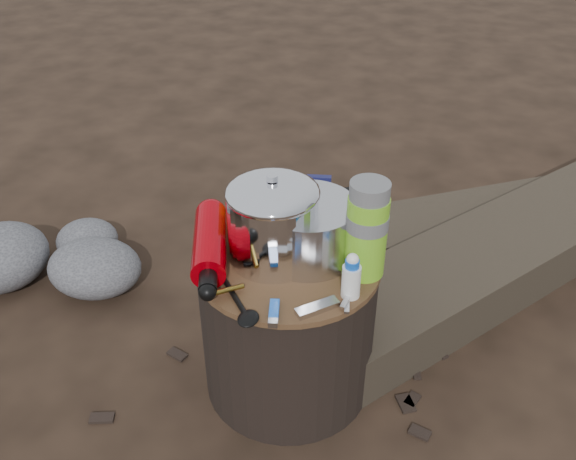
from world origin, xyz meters
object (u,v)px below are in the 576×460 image
(log_main, at_px, (526,242))
(fuel_bottle, at_px, (210,243))
(travel_mug, at_px, (352,217))
(camping_pot, at_px, (273,220))
(stump, at_px, (288,324))
(thermos, at_px, (367,230))

(log_main, relative_size, fuel_bottle, 5.87)
(fuel_bottle, bearing_deg, travel_mug, 9.45)
(camping_pot, xyz_separation_m, travel_mug, (0.16, 0.13, -0.05))
(log_main, height_order, camping_pot, camping_pot)
(travel_mug, bearing_deg, log_main, 49.36)
(stump, distance_m, thermos, 0.36)
(log_main, bearing_deg, travel_mug, -91.80)
(stump, relative_size, travel_mug, 3.70)
(camping_pot, relative_size, thermos, 0.91)
(camping_pot, bearing_deg, travel_mug, 39.05)
(fuel_bottle, height_order, travel_mug, travel_mug)
(stump, xyz_separation_m, thermos, (0.17, 0.01, 0.31))
(camping_pot, relative_size, travel_mug, 1.79)
(stump, relative_size, thermos, 1.88)
(stump, distance_m, log_main, 0.94)
(fuel_bottle, height_order, thermos, thermos)
(stump, bearing_deg, travel_mug, 48.07)
(stump, xyz_separation_m, travel_mug, (0.12, 0.14, 0.25))
(log_main, height_order, travel_mug, travel_mug)
(thermos, bearing_deg, camping_pot, -179.71)
(fuel_bottle, distance_m, thermos, 0.36)
(log_main, relative_size, thermos, 8.26)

